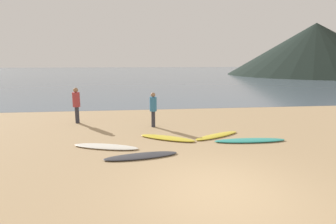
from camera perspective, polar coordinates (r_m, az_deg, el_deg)
ground_plane at (r=15.92m, az=-0.11°, el=-0.18°), size 120.00×120.00×0.20m
ocean_water at (r=66.23m, az=-5.33°, el=8.22°), size 140.00×100.00×0.01m
headland_hill at (r=62.61m, az=28.25°, el=11.49°), size 33.35×33.35×10.11m
surfboard_0 at (r=9.57m, az=-12.86°, el=-7.06°), size 2.37×1.25×0.08m
surfboard_1 at (r=8.52m, az=-5.61°, el=-9.12°), size 2.35×0.94×0.08m
surfboard_2 at (r=10.32m, az=-0.18°, el=-5.44°), size 2.18×1.56×0.09m
surfboard_3 at (r=10.84m, az=10.20°, el=-4.86°), size 2.13×1.43×0.08m
surfboard_4 at (r=10.46m, az=16.76°, el=-5.70°), size 2.66×0.63×0.09m
person_0 at (r=13.45m, az=-18.63°, el=1.93°), size 0.34×0.34×1.68m
person_1 at (r=12.03m, az=-3.12°, el=1.10°), size 0.31×0.31×1.54m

